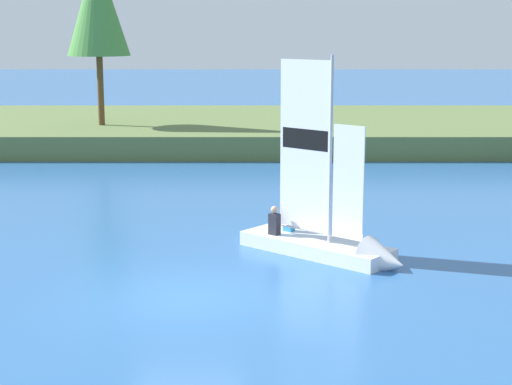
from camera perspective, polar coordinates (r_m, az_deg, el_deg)
ground_plane at (r=18.08m, az=-4.91°, el=-7.34°), size 200.00×200.00×0.00m
shore_bank at (r=43.31m, az=-2.07°, el=4.46°), size 80.00×14.85×1.10m
shoreline_tree_midright at (r=40.83m, az=-11.06°, el=12.76°), size 3.03×3.03×8.29m
sailboat at (r=20.95m, az=5.75°, el=-3.50°), size 4.36×4.01×5.54m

